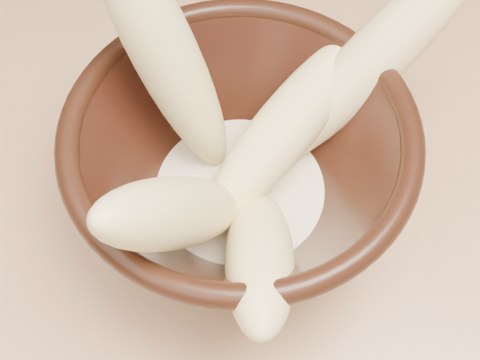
% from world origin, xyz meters
% --- Properties ---
extents(bowl, '(0.22, 0.22, 0.12)m').
position_xyz_m(bowl, '(0.16, 0.00, 0.82)').
color(bowl, black).
rests_on(bowl, table).
extents(milk_puddle, '(0.12, 0.12, 0.02)m').
position_xyz_m(milk_puddle, '(0.16, 0.00, 0.79)').
color(milk_puddle, beige).
rests_on(milk_puddle, bowl).
extents(banana_upright, '(0.07, 0.12, 0.19)m').
position_xyz_m(banana_upright, '(0.15, 0.06, 0.88)').
color(banana_upright, '#E4D286').
rests_on(banana_upright, bowl).
extents(banana_left, '(0.14, 0.08, 0.16)m').
position_xyz_m(banana_left, '(0.10, -0.02, 0.86)').
color(banana_left, '#E4D286').
rests_on(banana_left, bowl).
extents(banana_right, '(0.18, 0.06, 0.16)m').
position_xyz_m(banana_right, '(0.26, -0.00, 0.86)').
color(banana_right, '#E4D286').
rests_on(banana_right, bowl).
extents(banana_across, '(0.18, 0.08, 0.08)m').
position_xyz_m(banana_across, '(0.20, 0.00, 0.83)').
color(banana_across, '#E4D286').
rests_on(banana_across, bowl).
extents(banana_front, '(0.12, 0.14, 0.11)m').
position_xyz_m(banana_front, '(0.13, -0.06, 0.83)').
color(banana_front, '#E4D286').
rests_on(banana_front, bowl).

